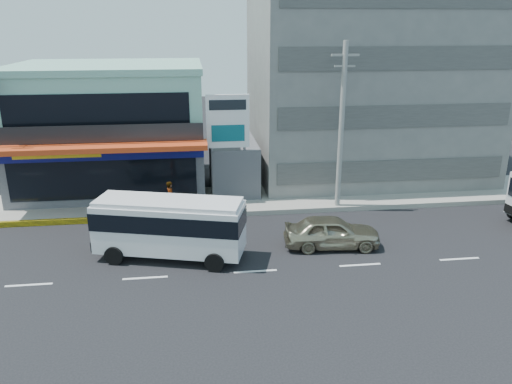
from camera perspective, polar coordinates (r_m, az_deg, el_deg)
ground at (r=23.29m, az=-0.07°, el=-9.05°), size 120.00×120.00×0.00m
sidewalk at (r=32.70m, az=6.53°, el=-0.56°), size 70.00×5.00×0.30m
shop_building at (r=35.49m, az=-16.04°, el=6.80°), size 12.40×11.70×8.00m
concrete_building at (r=37.83m, az=12.47°, el=12.38°), size 16.00×12.00×14.00m
gap_structure at (r=33.81m, az=-2.64°, el=3.02°), size 3.00×6.00×3.50m
satellite_dish at (r=32.39m, az=-2.54°, el=5.66°), size 1.50×1.50×0.15m
billboard at (r=30.32m, az=-3.23°, el=7.37°), size 2.60×0.18×6.90m
utility_pole_near at (r=29.71m, az=9.73°, el=7.34°), size 1.60×0.30×10.00m
minibus at (r=24.23m, az=-9.87°, el=-3.58°), size 7.47×4.12×2.98m
sedan at (r=25.68m, az=8.66°, el=-4.52°), size 4.99×2.37×1.65m
motorcycle_rider at (r=28.67m, az=-9.66°, el=-2.04°), size 2.09×1.25×2.53m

